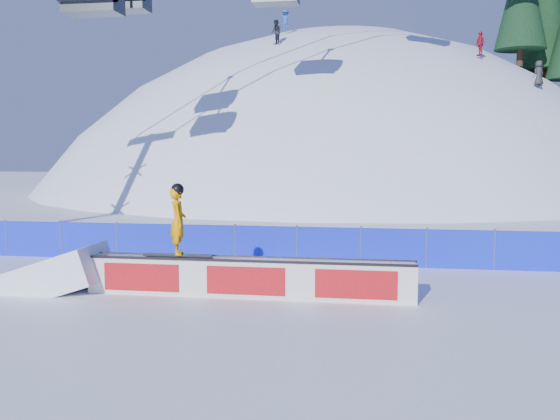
# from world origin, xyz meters

# --- Properties ---
(ground) EXTENTS (160.00, 160.00, 0.00)m
(ground) POSITION_xyz_m (0.00, 0.00, 0.00)
(ground) COLOR white
(ground) RESTS_ON ground
(snow_hill) EXTENTS (64.00, 64.00, 64.00)m
(snow_hill) POSITION_xyz_m (0.00, 42.00, -18.00)
(snow_hill) COLOR white
(snow_hill) RESTS_ON ground
(safety_fence) EXTENTS (22.05, 0.05, 1.30)m
(safety_fence) POSITION_xyz_m (0.00, 4.50, 0.60)
(safety_fence) COLOR #1024E0
(safety_fence) RESTS_ON ground
(rail_box) EXTENTS (8.14, 0.57, 0.98)m
(rail_box) POSITION_xyz_m (0.39, -0.05, 0.48)
(rail_box) COLOR silver
(rail_box) RESTS_ON ground
(snow_ramp) EXTENTS (2.68, 1.67, 1.67)m
(snow_ramp) POSITION_xyz_m (-4.70, -0.05, 0.00)
(snow_ramp) COLOR white
(snow_ramp) RESTS_ON ground
(snowboarder) EXTENTS (1.74, 0.71, 1.81)m
(snowboarder) POSITION_xyz_m (-1.37, -0.05, 1.87)
(snowboarder) COLOR black
(snowboarder) RESTS_ON rail_box
(distant_skiers) EXTENTS (18.64, 5.72, 6.52)m
(distant_skiers) POSITION_xyz_m (2.79, 30.85, 11.50)
(distant_skiers) COLOR black
(distant_skiers) RESTS_ON ground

